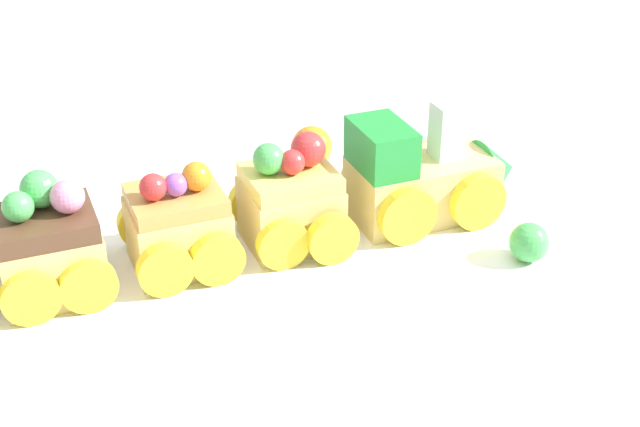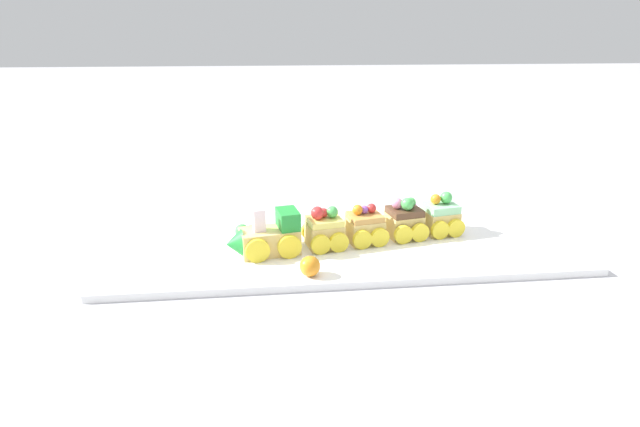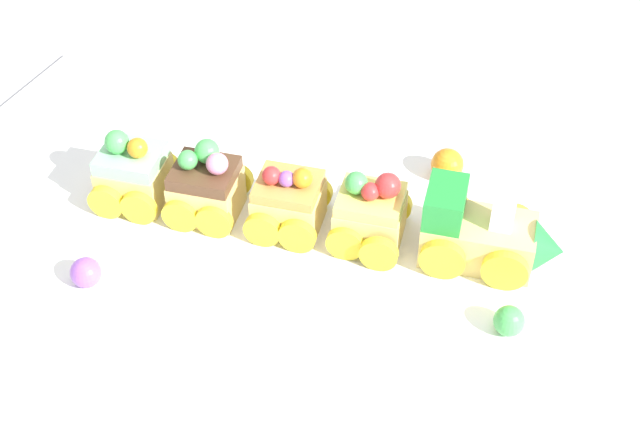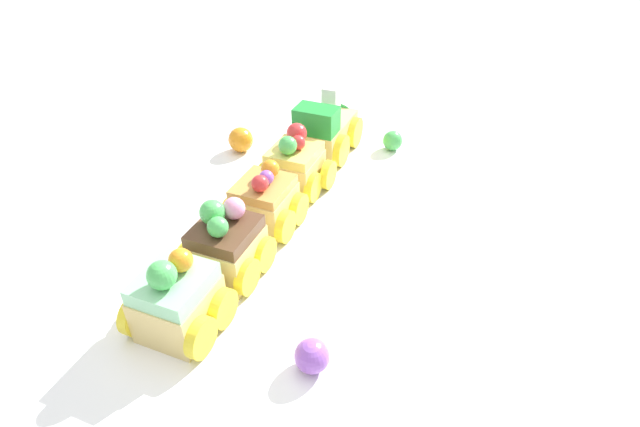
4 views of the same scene
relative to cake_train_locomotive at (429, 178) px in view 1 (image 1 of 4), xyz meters
name	(u,v)px [view 1 (image 1 of 4)]	position (x,y,z in m)	size (l,w,h in m)	color
ground_plane	(244,288)	(-0.13, -0.05, -0.04)	(10.00, 10.00, 0.00)	#B2B2B7
display_board	(243,279)	(-0.13, -0.05, -0.03)	(0.77, 0.33, 0.01)	white
cake_train_locomotive	(429,178)	(0.00, 0.00, 0.00)	(0.12, 0.08, 0.08)	#E5C675
cake_car_lemon	(291,203)	(-0.10, -0.02, 0.00)	(0.07, 0.08, 0.07)	#E5C675
cake_car_caramel	(178,228)	(-0.17, -0.03, 0.00)	(0.07, 0.08, 0.07)	#E5C675
cake_car_chocolate	(50,248)	(-0.24, -0.05, 0.00)	(0.07, 0.08, 0.07)	#E5C675
gumball_orange	(312,147)	(-0.06, 0.09, -0.01)	(0.03, 0.03, 0.03)	orange
gumball_green	(529,242)	(0.04, -0.07, -0.01)	(0.02, 0.02, 0.02)	#4CBC56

